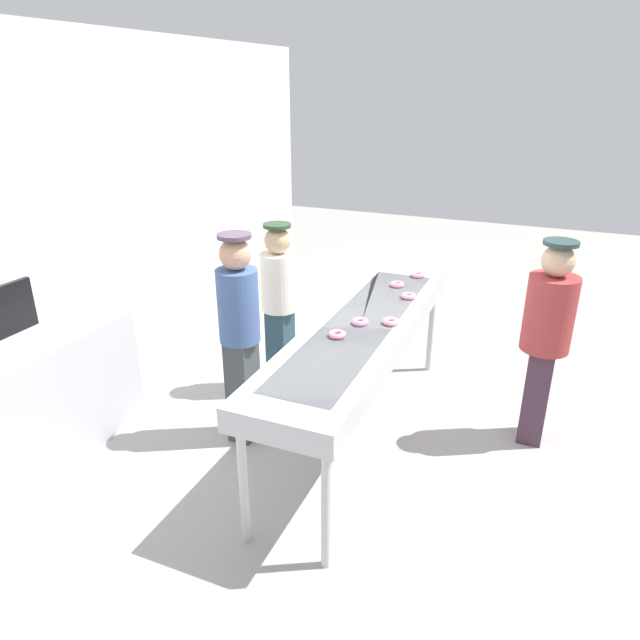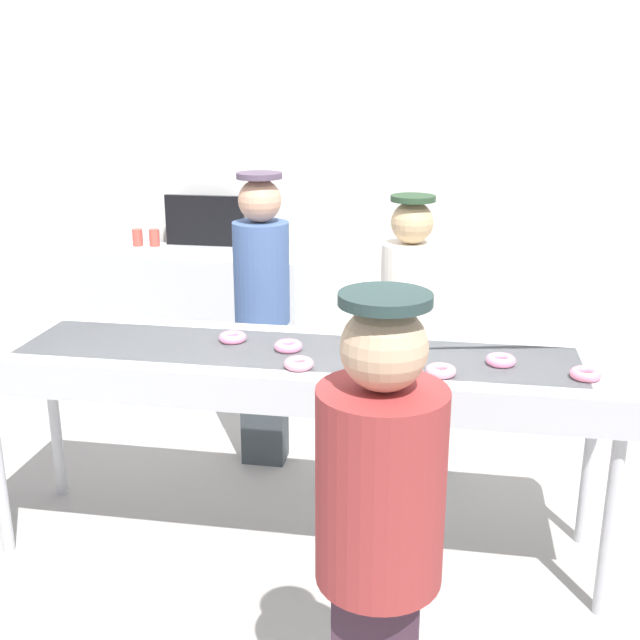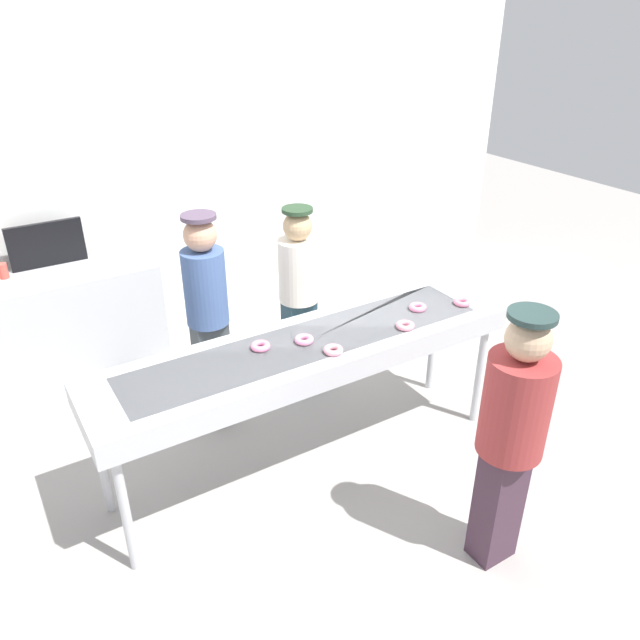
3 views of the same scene
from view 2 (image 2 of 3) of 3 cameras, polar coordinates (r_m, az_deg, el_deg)
The scene contains 16 objects.
ground_plane at distance 3.83m, azimuth -1.69°, elevation -16.17°, with size 16.00×16.00×0.00m, color #9E9993.
back_wall at distance 5.72m, azimuth 3.23°, elevation 11.33°, with size 8.00×0.12×3.03m, color white.
fryer_conveyor at distance 3.42m, azimuth -1.82°, elevation -3.56°, with size 2.86×0.69×0.98m.
strawberry_donut_0 at distance 3.25m, azimuth 18.93°, elevation -3.77°, with size 0.12×0.12×0.04m, color pink.
strawberry_donut_1 at distance 3.18m, azimuth -1.57°, elevation -3.22°, with size 0.12×0.12×0.04m, color pink.
strawberry_donut_2 at distance 3.31m, azimuth 13.14°, elevation -2.89°, with size 0.12×0.12×0.04m, color pink.
strawberry_donut_3 at distance 3.52m, azimuth -6.44°, elevation -1.27°, with size 0.12×0.12×0.04m, color pink.
strawberry_donut_4 at distance 3.14m, azimuth 8.86°, elevation -3.71°, with size 0.12×0.12×0.04m, color pink.
strawberry_donut_5 at distance 3.39m, azimuth -2.34°, elevation -1.91°, with size 0.12×0.12×0.04m, color pink.
worker_baker at distance 4.22m, azimuth 6.53°, elevation -0.09°, with size 0.31×0.31×1.54m.
worker_assistant at distance 4.25m, azimuth -4.26°, elevation 0.94°, with size 0.30×0.30×1.65m.
customer_waiting at distance 2.22m, azimuth 4.37°, elevation -15.35°, with size 0.35×0.35×1.61m.
prep_counter at distance 5.74m, azimuth -8.85°, elevation 0.44°, with size 1.54×0.56×0.93m, color #B7BABF.
paper_cup_0 at distance 5.87m, azimuth -12.06°, elevation 5.93°, with size 0.07×0.07×0.12m, color #CC4C3F.
paper_cup_1 at distance 5.90m, azimuth -13.25°, elevation 5.92°, with size 0.07×0.07×0.12m, color #CC4C3F.
menu_display at distance 5.80m, azimuth -8.44°, elevation 7.23°, with size 0.60×0.04×0.37m, color black.
Camera 2 is at (0.64, -3.13, 2.12)m, focal length 43.57 mm.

